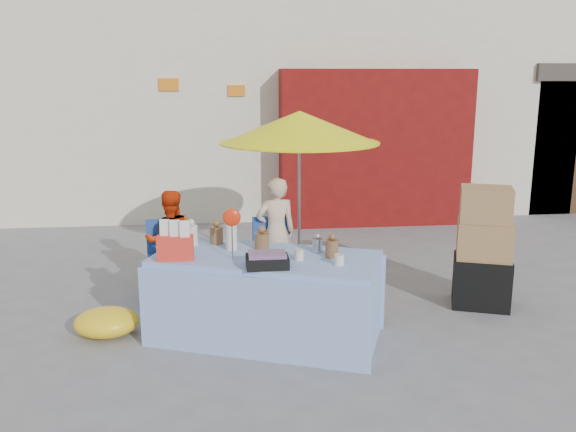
{
  "coord_description": "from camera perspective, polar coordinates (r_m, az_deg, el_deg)",
  "views": [
    {
      "loc": [
        -0.38,
        -5.82,
        2.5
      ],
      "look_at": [
        0.33,
        0.6,
        1.0
      ],
      "focal_mm": 38.0,
      "sensor_mm": 36.0,
      "label": 1
    }
  ],
  "objects": [
    {
      "name": "box_stack",
      "position": [
        6.98,
        17.8,
        -3.21
      ],
      "size": [
        0.74,
        0.67,
        1.34
      ],
      "rotation": [
        0.0,
        0.0,
        -0.35
      ],
      "color": "black",
      "rests_on": "ground"
    },
    {
      "name": "umbrella",
      "position": [
        7.26,
        1.09,
        8.25
      ],
      "size": [
        1.9,
        1.9,
        2.09
      ],
      "color": "gray",
      "rests_on": "ground"
    },
    {
      "name": "chair_right",
      "position": [
        7.27,
        -1.05,
        -4.91
      ],
      "size": [
        0.56,
        0.55,
        0.85
      ],
      "rotation": [
        0.0,
        0.0,
        0.19
      ],
      "color": "#204296",
      "rests_on": "ground"
    },
    {
      "name": "chair_left",
      "position": [
        7.27,
        -10.94,
        -5.16
      ],
      "size": [
        0.56,
        0.55,
        0.85
      ],
      "rotation": [
        0.0,
        0.0,
        0.19
      ],
      "color": "#204296",
      "rests_on": "ground"
    },
    {
      "name": "market_table",
      "position": [
        5.91,
        -2.11,
        -7.49
      ],
      "size": [
        2.38,
        1.72,
        1.31
      ],
      "rotation": [
        0.0,
        0.0,
        -0.37
      ],
      "color": "#97B9F2",
      "rests_on": "ground"
    },
    {
      "name": "vendor_orange",
      "position": [
        7.3,
        -10.96,
        -2.26
      ],
      "size": [
        0.66,
        0.56,
        1.2
      ],
      "primitive_type": "imported",
      "rotation": [
        0.0,
        0.0,
        3.33
      ],
      "color": "red",
      "rests_on": "ground"
    },
    {
      "name": "tarp_bundle",
      "position": [
        6.3,
        -16.62,
        -9.51
      ],
      "size": [
        0.74,
        0.66,
        0.28
      ],
      "primitive_type": "ellipsoid",
      "rotation": [
        0.0,
        0.0,
        0.28
      ],
      "color": "yellow",
      "rests_on": "ground"
    },
    {
      "name": "ground",
      "position": [
        6.35,
        -2.39,
        -10.13
      ],
      "size": [
        80.0,
        80.0,
        0.0
      ],
      "primitive_type": "plane",
      "color": "slate",
      "rests_on": "ground"
    },
    {
      "name": "vendor_beige",
      "position": [
        7.29,
        -1.14,
        -1.52
      ],
      "size": [
        0.54,
        0.4,
        1.33
      ],
      "primitive_type": "imported",
      "rotation": [
        0.0,
        0.0,
        3.33
      ],
      "color": "beige",
      "rests_on": "ground"
    },
    {
      "name": "backdrop",
      "position": [
        13.38,
        -2.55,
        15.61
      ],
      "size": [
        14.0,
        8.0,
        7.8
      ],
      "color": "silver",
      "rests_on": "ground"
    }
  ]
}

